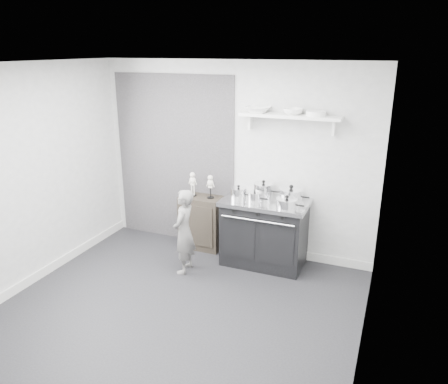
% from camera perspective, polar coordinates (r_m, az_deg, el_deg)
% --- Properties ---
extents(ground, '(4.00, 4.00, 0.00)m').
position_cam_1_polar(ground, '(5.20, -6.12, -14.98)').
color(ground, black).
rests_on(ground, ground).
extents(room_shell, '(4.02, 3.62, 2.71)m').
position_cam_1_polar(room_shell, '(4.68, -6.90, 3.26)').
color(room_shell, '#ABABA9').
rests_on(room_shell, ground).
extents(wall_shelf, '(1.30, 0.26, 0.24)m').
position_cam_1_polar(wall_shelf, '(5.69, 8.60, 9.68)').
color(wall_shelf, white).
rests_on(wall_shelf, room_shell).
extents(stove, '(1.14, 0.71, 0.92)m').
position_cam_1_polar(stove, '(5.99, 5.32, -5.19)').
color(stove, black).
rests_on(stove, ground).
extents(side_cabinet, '(0.61, 0.36, 0.79)m').
position_cam_1_polar(side_cabinet, '(6.46, -2.95, -3.94)').
color(side_cabinet, black).
rests_on(side_cabinet, ground).
extents(child, '(0.31, 0.44, 1.14)m').
position_cam_1_polar(child, '(5.72, -5.25, -5.17)').
color(child, slate).
rests_on(child, ground).
extents(pot_front_left, '(0.31, 0.22, 0.19)m').
position_cam_1_polar(pot_front_left, '(5.84, 1.91, -0.14)').
color(pot_front_left, silver).
rests_on(pot_front_left, stove).
extents(pot_back_left, '(0.35, 0.27, 0.23)m').
position_cam_1_polar(pot_back_left, '(5.95, 5.16, 0.31)').
color(pot_back_left, silver).
rests_on(pot_back_left, stove).
extents(pot_back_right, '(0.41, 0.32, 0.23)m').
position_cam_1_polar(pot_back_right, '(5.81, 8.73, -0.37)').
color(pot_back_right, silver).
rests_on(pot_back_right, stove).
extents(pot_front_right, '(0.36, 0.27, 0.17)m').
position_cam_1_polar(pot_front_right, '(5.56, 8.20, -1.45)').
color(pot_front_right, silver).
rests_on(pot_front_right, stove).
extents(pot_front_center, '(0.27, 0.19, 0.17)m').
position_cam_1_polar(pot_front_center, '(5.71, 4.03, -0.68)').
color(pot_front_center, silver).
rests_on(pot_front_center, stove).
extents(skeleton_full, '(0.11, 0.07, 0.41)m').
position_cam_1_polar(skeleton_full, '(6.31, -4.11, 1.27)').
color(skeleton_full, silver).
rests_on(skeleton_full, side_cabinet).
extents(skeleton_torso, '(0.11, 0.07, 0.39)m').
position_cam_1_polar(skeleton_torso, '(6.20, -1.79, 0.93)').
color(skeleton_torso, silver).
rests_on(skeleton_torso, side_cabinet).
extents(bowl_large, '(0.32, 0.32, 0.08)m').
position_cam_1_polar(bowl_large, '(5.79, 4.46, 10.69)').
color(bowl_large, white).
rests_on(bowl_large, wall_shelf).
extents(bowl_small, '(0.25, 0.25, 0.08)m').
position_cam_1_polar(bowl_small, '(5.66, 9.00, 10.35)').
color(bowl_small, white).
rests_on(bowl_small, wall_shelf).
extents(plate_stack, '(0.25, 0.25, 0.06)m').
position_cam_1_polar(plate_stack, '(5.61, 11.91, 10.01)').
color(plate_stack, white).
rests_on(plate_stack, wall_shelf).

